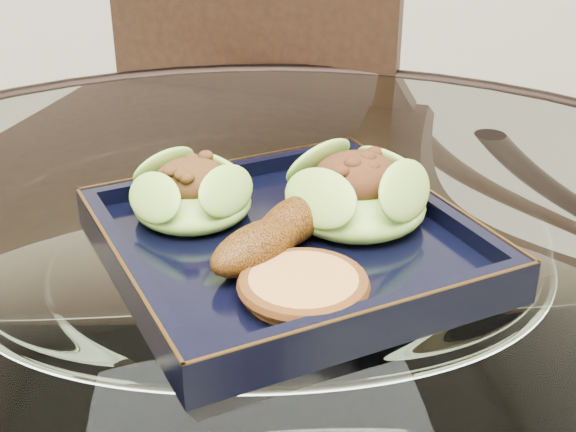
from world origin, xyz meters
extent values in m
cylinder|color=white|center=(0.00, 0.00, 0.76)|extent=(1.10, 1.10, 0.01)
torus|color=black|center=(0.00, 0.00, 0.76)|extent=(1.13, 1.13, 0.02)
cylinder|color=black|center=(0.28, 0.28, 0.38)|extent=(0.04, 0.04, 0.75)
cube|color=black|center=(-0.05, 0.41, 0.50)|extent=(0.59, 0.59, 0.04)
cube|color=black|center=(0.04, 0.60, 0.78)|extent=(0.40, 0.20, 0.49)
cylinder|color=black|center=(-0.14, 0.66, 0.24)|extent=(0.03, 0.03, 0.48)
cylinder|color=black|center=(0.21, 0.51, 0.24)|extent=(0.03, 0.03, 0.48)
cube|color=black|center=(0.02, 0.02, 0.77)|extent=(0.35, 0.35, 0.02)
ellipsoid|color=#659C2D|center=(-0.05, 0.07, 0.80)|extent=(0.12, 0.12, 0.04)
ellipsoid|color=#538D29|center=(0.08, 0.05, 0.80)|extent=(0.14, 0.14, 0.04)
ellipsoid|color=#5C3109|center=(0.03, 0.02, 0.80)|extent=(0.14, 0.16, 0.03)
cylinder|color=#B0783A|center=(0.03, -0.06, 0.79)|extent=(0.10, 0.10, 0.02)
camera|label=1|loc=(-0.04, -0.53, 1.09)|focal=50.00mm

